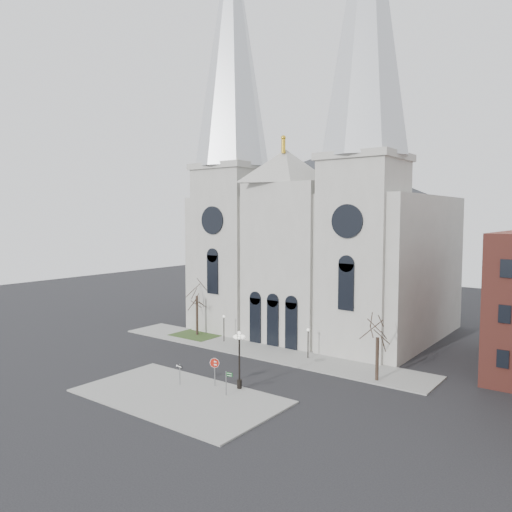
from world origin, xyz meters
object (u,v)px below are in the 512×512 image
Objects in this scene: stop_sign at (215,366)px; globe_lamp at (239,353)px; one_way_sign at (180,370)px; street_name_sign at (227,381)px.

stop_sign is 2.74m from globe_lamp.
globe_lamp is at bearing 19.40° from stop_sign.
globe_lamp is 5.91m from one_way_sign.
globe_lamp is at bearing 84.45° from street_name_sign.
one_way_sign is 5.25m from street_name_sign.
stop_sign is at bearing 141.98° from street_name_sign.
globe_lamp is (2.18, 0.83, 1.42)m from stop_sign.
stop_sign is 1.23× the size of street_name_sign.
stop_sign is at bearing -159.09° from globe_lamp.
stop_sign is 1.35× the size of one_way_sign.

